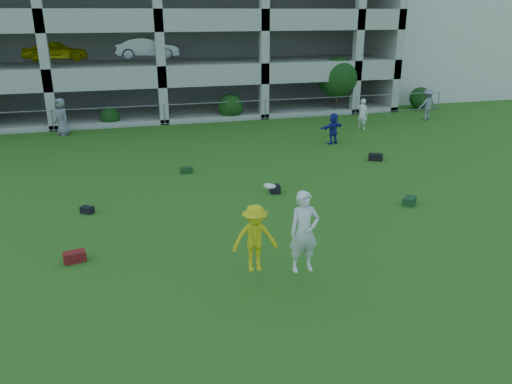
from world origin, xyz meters
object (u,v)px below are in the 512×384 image
object	(u,v)px
bystander_c	(62,117)
frisbee_contest	(274,236)
bystander_e	(362,114)
stucco_building	(433,26)
crate_d	(275,189)
bystander_f	(427,104)
bystander_d	(333,128)
parking_garage	(147,13)

from	to	relation	value
bystander_c	frisbee_contest	size ratio (longest dim) A/B	0.90
frisbee_contest	bystander_e	bearing A→B (deg)	56.38
stucco_building	bystander_c	xyz separation A→B (m)	(-28.41, -10.02, -4.03)
stucco_building	crate_d	size ratio (longest dim) A/B	45.71
bystander_e	frisbee_contest	xyz separation A→B (m)	(-9.75, -14.67, 0.41)
bystander_f	crate_d	world-z (taller)	bystander_f
bystander_d	bystander_f	distance (m)	8.66
stucco_building	bystander_f	distance (m)	14.58
bystander_e	parking_garage	distance (m)	17.18
bystander_f	stucco_building	bearing A→B (deg)	-128.29
parking_garage	frisbee_contest	bearing A→B (deg)	-88.54
stucco_building	frisbee_contest	size ratio (longest dim) A/B	7.42
bystander_e	parking_garage	bearing A→B (deg)	1.84
parking_garage	crate_d	bearing A→B (deg)	-82.88
bystander_f	frisbee_contest	world-z (taller)	frisbee_contest
crate_d	frisbee_contest	size ratio (longest dim) A/B	0.16
bystander_d	bystander_e	world-z (taller)	bystander_e
crate_d	stucco_building	bearing A→B (deg)	46.65
bystander_e	frisbee_contest	bearing A→B (deg)	108.60
stucco_building	bystander_d	world-z (taller)	stucco_building
parking_garage	stucco_building	bearing A→B (deg)	0.75
bystander_f	parking_garage	world-z (taller)	parking_garage
stucco_building	bystander_e	world-z (taller)	stucco_building
stucco_building	bystander_d	xyz separation A→B (m)	(-15.46, -15.52, -4.24)
bystander_d	parking_garage	bearing A→B (deg)	-84.71
bystander_d	bystander_f	world-z (taller)	bystander_f
stucco_building	bystander_f	size ratio (longest dim) A/B	8.71
stucco_building	crate_d	world-z (taller)	stucco_building
crate_d	bystander_d	bearing A→B (deg)	50.94
bystander_c	frisbee_contest	distance (m)	18.60
stucco_building	frisbee_contest	distance (m)	35.68
bystander_e	bystander_d	bearing A→B (deg)	94.22
frisbee_contest	bystander_c	bearing A→B (deg)	109.14
bystander_d	bystander_e	bearing A→B (deg)	-159.10
bystander_c	bystander_d	xyz separation A→B (m)	(12.96, -5.50, -0.21)
bystander_e	parking_garage	size ratio (longest dim) A/B	0.06
stucco_building	crate_d	bearing A→B (deg)	-133.35
crate_d	parking_garage	size ratio (longest dim) A/B	0.01
bystander_c	bystander_e	xyz separation A→B (m)	(15.85, -2.90, -0.13)
parking_garage	bystander_d	bearing A→B (deg)	-63.60
bystander_e	frisbee_contest	distance (m)	17.62
bystander_c	bystander_e	size ratio (longest dim) A/B	1.15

